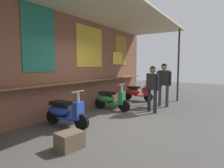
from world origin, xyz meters
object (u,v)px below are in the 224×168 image
at_px(scooter_blue, 64,112).
at_px(shopper_with_handbag, 163,80).
at_px(scooter_red, 136,92).
at_px(shopper_browsing, 152,85).
at_px(scooter_green, 110,99).
at_px(merchandise_crate, 70,140).

distance_m(scooter_blue, shopper_with_handbag, 4.14).
distance_m(scooter_red, shopper_browsing, 2.28).
relative_size(scooter_red, shopper_browsing, 0.89).
relative_size(scooter_red, shopper_with_handbag, 0.84).
bearing_deg(scooter_blue, scooter_red, 87.37).
height_order(shopper_with_handbag, shopper_browsing, shopper_with_handbag).
bearing_deg(scooter_blue, shopper_browsing, 59.86).
distance_m(scooter_red, shopper_with_handbag, 1.65).
height_order(scooter_blue, shopper_browsing, shopper_browsing).
distance_m(scooter_green, scooter_red, 2.21).
bearing_deg(scooter_green, shopper_browsing, 16.29).
bearing_deg(shopper_browsing, merchandise_crate, 17.55).
bearing_deg(shopper_with_handbag, scooter_red, -111.96).
xyz_separation_m(scooter_green, shopper_with_handbag, (1.65, -1.42, 0.63)).
height_order(scooter_green, shopper_browsing, shopper_browsing).
xyz_separation_m(scooter_red, shopper_browsing, (-1.72, -1.40, 0.56)).
relative_size(shopper_browsing, merchandise_crate, 3.33).
bearing_deg(scooter_blue, shopper_with_handbag, 67.08).
bearing_deg(scooter_green, merchandise_crate, -73.18).
height_order(shopper_with_handbag, merchandise_crate, shopper_with_handbag).
bearing_deg(scooter_red, shopper_with_handbag, -25.86).
bearing_deg(shopper_browsing, scooter_blue, -5.50).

